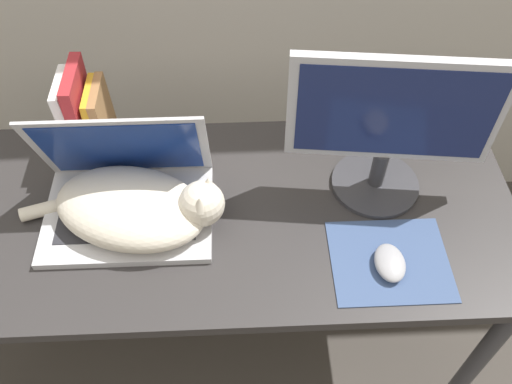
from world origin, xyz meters
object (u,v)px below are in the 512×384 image
external_monitor (390,126)px  cat (138,207)px  laptop (127,194)px  book_row (86,118)px  computer_mouse (390,263)px

external_monitor → cat: bearing=-171.1°
cat → laptop: bearing=125.3°
cat → book_row: size_ratio=1.93×
laptop → computer_mouse: bearing=-18.0°
cat → book_row: bearing=120.0°
external_monitor → computer_mouse: external_monitor is taller
laptop → computer_mouse: 0.60m
computer_mouse → book_row: 0.78m
laptop → book_row: bearing=118.8°
computer_mouse → book_row: size_ratio=0.39×
external_monitor → computer_mouse: (-0.01, -0.23, -0.18)m
laptop → cat: 0.05m
laptop → external_monitor: size_ratio=0.86×
computer_mouse → laptop: bearing=162.0°
book_row → cat: bearing=-60.0°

